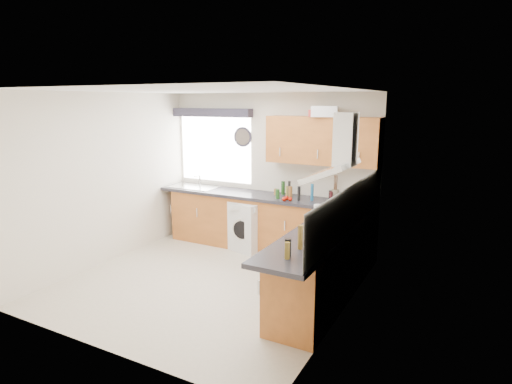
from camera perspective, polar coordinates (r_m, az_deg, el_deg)
The scene contains 39 objects.
ground_plane at distance 5.87m, azimuth -6.20°, elevation -11.89°, with size 3.60×3.60×0.00m, color beige.
ceiling at distance 5.37m, azimuth -6.81°, elevation 13.33°, with size 3.60×3.60×0.02m, color white.
wall_back at distance 7.01m, azimuth 1.84°, elevation 2.83°, with size 3.60×0.02×2.50m, color silver.
wall_front at distance 4.17m, azimuth -20.62°, elevation -4.37°, with size 3.60×0.02×2.50m, color silver.
wall_left at distance 6.65m, azimuth -19.41°, elevation 1.64°, with size 0.02×3.60×2.50m, color silver.
wall_right at distance 4.72m, azimuth 11.86°, elevation -1.97°, with size 0.02×3.60×2.50m, color silver.
window at distance 7.48m, azimuth -5.45°, elevation 5.68°, with size 1.40×0.02×1.10m, color silver.
window_blind at distance 7.36m, azimuth -5.94°, elevation 10.49°, with size 1.50×0.18×0.14m, color #282533.
splashback at distance 5.02m, azimuth 12.68°, elevation -1.99°, with size 0.01×3.00×0.54m, color white.
base_cab_back at distance 6.98m, azimuth 0.00°, elevation -4.10°, with size 3.00×0.58×0.86m, color #975221.
base_cab_corner at distance 6.42m, azimuth 12.75°, elevation -5.89°, with size 0.60×0.60×0.86m, color #975221.
base_cab_right at distance 5.19m, azimuth 8.82°, elevation -10.07°, with size 0.58×2.10×0.86m, color #975221.
worktop_back at distance 6.82m, azimuth 0.71°, elevation -0.55°, with size 3.60×0.62×0.05m, color black.
worktop_right at distance 4.91m, azimuth 8.30°, elevation -5.72°, with size 0.62×2.42×0.05m, color black.
sink at distance 7.49m, azimuth -8.37°, elevation 0.98°, with size 0.84×0.46×0.10m, color silver, non-canonical shape.
oven at distance 5.33m, azimuth 9.26°, elevation -9.55°, with size 0.56×0.58×0.85m, color black.
hob_plate at distance 5.17m, azimuth 9.44°, elevation -4.47°, with size 0.52×0.52×0.01m, color silver.
extractor_hood at distance 4.97m, azimuth 10.88°, elevation 4.87°, with size 0.52×0.78×0.66m, color silver, non-canonical shape.
upper_cabinets at distance 6.42m, azimuth 8.86°, elevation 6.79°, with size 1.70×0.35×0.70m, color #975221.
washing_machine at distance 6.93m, azimuth -0.77°, elevation -4.49°, with size 0.55×0.53×0.80m, color silver.
wall_clock at distance 7.16m, azimuth -1.82°, elevation 7.35°, with size 0.33×0.33×0.04m, color #282533.
casserole at distance 6.28m, azimuth 9.15°, elevation 10.56°, with size 0.36×0.26×0.15m, color silver.
storage_box at distance 6.31m, azimuth 8.21°, elevation 10.36°, with size 0.21×0.18×0.10m, color #B8332D.
utensil_pot at distance 6.55m, azimuth 10.50°, elevation -0.36°, with size 0.11×0.11×0.15m, color gray.
kitchen_roll at distance 5.27m, azimuth 8.25°, elevation -2.90°, with size 0.10×0.10×0.23m, color silver.
tomato_cluster at distance 6.40m, azimuth 4.15°, elevation -0.89°, with size 0.14×0.14×0.06m, color #9F1306, non-canonical shape.
jar_0 at distance 6.55m, azimuth 9.89°, elevation -0.40°, with size 0.05×0.05×0.14m, color black.
jar_1 at distance 6.56m, azimuth 4.60°, elevation -0.05°, with size 0.06×0.06×0.18m, color brown.
jar_2 at distance 6.66m, azimuth 4.45°, elevation 0.42°, with size 0.04×0.04×0.25m, color black.
jar_3 at distance 6.50m, azimuth 9.97°, elevation -0.53°, with size 0.05×0.05×0.14m, color #40171A.
jar_4 at distance 6.79m, azimuth 2.66°, elevation 0.02°, with size 0.06×0.06×0.10m, color brown.
jar_5 at distance 6.42m, azimuth 5.74°, elevation -0.20°, with size 0.05×0.05×0.22m, color black.
jar_6 at distance 6.71m, azimuth 4.16°, elevation 0.13°, with size 0.04×0.04×0.16m, color #A48C38.
jar_7 at distance 6.45m, azimuth 7.49°, elevation -0.03°, with size 0.05×0.05×0.25m, color #1B5B86.
jar_8 at distance 6.54m, azimuth 2.89°, elevation -0.24°, with size 0.06×0.06×0.15m, color #1E491A.
jar_9 at distance 6.82m, azimuth 3.62°, elevation 0.55°, with size 0.06×0.06×0.21m, color #1B4318.
bottle_0 at distance 4.07m, azimuth 4.18°, elevation -7.79°, with size 0.05×0.05×0.16m, color brown.
bottle_1 at distance 4.13m, azimuth 4.27°, elevation -7.40°, with size 0.06×0.06×0.18m, color black.
bottle_2 at distance 4.33m, azimuth 5.93°, elevation -6.00°, with size 0.05×0.05×0.25m, color brown.
Camera 1 is at (3.05, -4.41, 2.37)m, focal length 30.00 mm.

